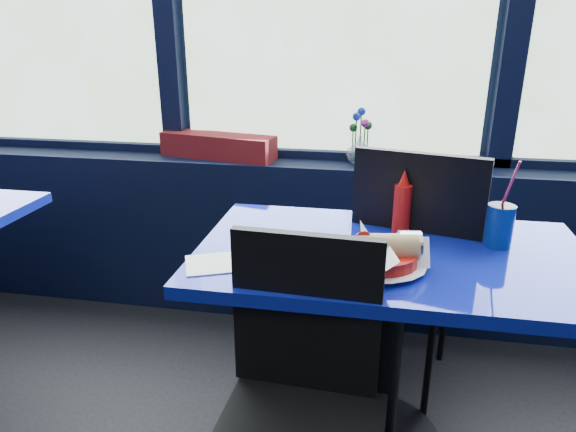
{
  "coord_description": "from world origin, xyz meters",
  "views": [
    {
      "loc": [
        0.25,
        0.51,
        1.4
      ],
      "look_at": [
        -0.02,
        1.98,
        0.85
      ],
      "focal_mm": 32.0,
      "sensor_mm": 36.0,
      "label": 1
    }
  ],
  "objects_px": {
    "food_basket": "(372,256)",
    "soda_cup": "(500,225)",
    "chair_near_back": "(401,258)",
    "planter_box": "(218,146)",
    "near_table": "(387,302)",
    "flower_vase": "(360,147)",
    "chair_near_front": "(301,393)",
    "ketchup_bottle": "(402,205)"
  },
  "relations": [
    {
      "from": "near_table",
      "to": "flower_vase",
      "type": "height_order",
      "value": "flower_vase"
    },
    {
      "from": "near_table",
      "to": "chair_near_front",
      "type": "relative_size",
      "value": 1.31
    },
    {
      "from": "near_table",
      "to": "food_basket",
      "type": "bearing_deg",
      "value": -113.1
    },
    {
      "from": "chair_near_back",
      "to": "planter_box",
      "type": "height_order",
      "value": "chair_near_back"
    },
    {
      "from": "chair_near_back",
      "to": "food_basket",
      "type": "xyz_separation_m",
      "value": [
        -0.11,
        -0.45,
        0.2
      ]
    },
    {
      "from": "food_basket",
      "to": "soda_cup",
      "type": "distance_m",
      "value": 0.45
    },
    {
      "from": "chair_near_front",
      "to": "food_basket",
      "type": "bearing_deg",
      "value": 65.43
    },
    {
      "from": "planter_box",
      "to": "flower_vase",
      "type": "bearing_deg",
      "value": 12.48
    },
    {
      "from": "planter_box",
      "to": "chair_near_back",
      "type": "bearing_deg",
      "value": -20.56
    },
    {
      "from": "near_table",
      "to": "flower_vase",
      "type": "xyz_separation_m",
      "value": [
        -0.15,
        0.88,
        0.31
      ]
    },
    {
      "from": "planter_box",
      "to": "ketchup_bottle",
      "type": "xyz_separation_m",
      "value": [
        0.86,
        -0.71,
        -0.01
      ]
    },
    {
      "from": "soda_cup",
      "to": "flower_vase",
      "type": "bearing_deg",
      "value": 121.42
    },
    {
      "from": "food_basket",
      "to": "soda_cup",
      "type": "relative_size",
      "value": 1.16
    },
    {
      "from": "planter_box",
      "to": "soda_cup",
      "type": "bearing_deg",
      "value": -21.79
    },
    {
      "from": "chair_near_front",
      "to": "ketchup_bottle",
      "type": "height_order",
      "value": "ketchup_bottle"
    },
    {
      "from": "chair_near_front",
      "to": "food_basket",
      "type": "height_order",
      "value": "chair_near_front"
    },
    {
      "from": "chair_near_front",
      "to": "planter_box",
      "type": "xyz_separation_m",
      "value": [
        -0.62,
        1.31,
        0.33
      ]
    },
    {
      "from": "flower_vase",
      "to": "ketchup_bottle",
      "type": "distance_m",
      "value": 0.74
    },
    {
      "from": "chair_near_back",
      "to": "flower_vase",
      "type": "bearing_deg",
      "value": -56.92
    },
    {
      "from": "flower_vase",
      "to": "food_basket",
      "type": "bearing_deg",
      "value": -84.84
    },
    {
      "from": "chair_near_front",
      "to": "flower_vase",
      "type": "xyz_separation_m",
      "value": [
        0.07,
        1.31,
        0.35
      ]
    },
    {
      "from": "near_table",
      "to": "food_basket",
      "type": "distance_m",
      "value": 0.26
    },
    {
      "from": "food_basket",
      "to": "soda_cup",
      "type": "height_order",
      "value": "soda_cup"
    },
    {
      "from": "food_basket",
      "to": "ketchup_bottle",
      "type": "bearing_deg",
      "value": 89.17
    },
    {
      "from": "planter_box",
      "to": "food_basket",
      "type": "relative_size",
      "value": 1.74
    },
    {
      "from": "ketchup_bottle",
      "to": "food_basket",
      "type": "bearing_deg",
      "value": -106.2
    },
    {
      "from": "near_table",
      "to": "planter_box",
      "type": "bearing_deg",
      "value": 133.65
    },
    {
      "from": "chair_near_front",
      "to": "flower_vase",
      "type": "height_order",
      "value": "flower_vase"
    },
    {
      "from": "near_table",
      "to": "food_basket",
      "type": "relative_size",
      "value": 3.65
    },
    {
      "from": "chair_near_back",
      "to": "planter_box",
      "type": "distance_m",
      "value": 1.08
    },
    {
      "from": "near_table",
      "to": "soda_cup",
      "type": "distance_m",
      "value": 0.43
    },
    {
      "from": "near_table",
      "to": "soda_cup",
      "type": "bearing_deg",
      "value": 17.01
    },
    {
      "from": "near_table",
      "to": "flower_vase",
      "type": "relative_size",
      "value": 4.67
    },
    {
      "from": "chair_near_back",
      "to": "planter_box",
      "type": "bearing_deg",
      "value": -18.47
    },
    {
      "from": "flower_vase",
      "to": "soda_cup",
      "type": "bearing_deg",
      "value": -58.58
    },
    {
      "from": "soda_cup",
      "to": "food_basket",
      "type": "bearing_deg",
      "value": -148.76
    },
    {
      "from": "flower_vase",
      "to": "food_basket",
      "type": "relative_size",
      "value": 0.78
    },
    {
      "from": "near_table",
      "to": "chair_near_back",
      "type": "bearing_deg",
      "value": 81.23
    },
    {
      "from": "flower_vase",
      "to": "food_basket",
      "type": "height_order",
      "value": "flower_vase"
    },
    {
      "from": "near_table",
      "to": "ketchup_bottle",
      "type": "xyz_separation_m",
      "value": [
        0.03,
        0.16,
        0.28
      ]
    },
    {
      "from": "food_basket",
      "to": "soda_cup",
      "type": "xyz_separation_m",
      "value": [
        0.38,
        0.23,
        0.03
      ]
    },
    {
      "from": "flower_vase",
      "to": "ketchup_bottle",
      "type": "height_order",
      "value": "flower_vase"
    }
  ]
}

